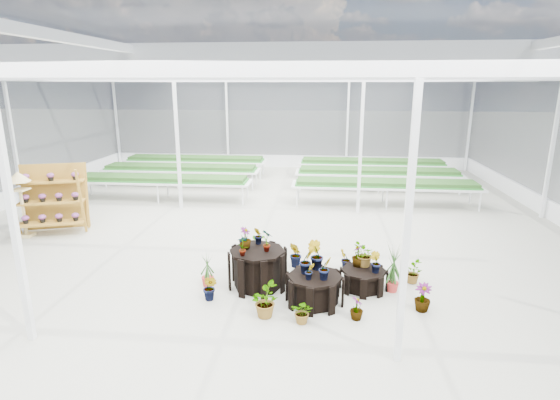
# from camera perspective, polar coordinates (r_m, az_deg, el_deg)

# --- Properties ---
(ground_plane) EXTENTS (24.00, 24.00, 0.00)m
(ground_plane) POSITION_cam_1_polar(r_m,az_deg,el_deg) (11.01, -4.15, -7.17)
(ground_plane) COLOR gray
(ground_plane) RESTS_ON ground
(greenhouse_shell) EXTENTS (18.00, 24.00, 4.50)m
(greenhouse_shell) POSITION_cam_1_polar(r_m,az_deg,el_deg) (10.37, -4.39, 4.42)
(greenhouse_shell) COLOR white
(greenhouse_shell) RESTS_ON ground
(steel_frame) EXTENTS (18.00, 24.00, 4.50)m
(steel_frame) POSITION_cam_1_polar(r_m,az_deg,el_deg) (10.37, -4.39, 4.42)
(steel_frame) COLOR silver
(steel_frame) RESTS_ON ground
(nursery_benches) EXTENTS (16.00, 7.00, 0.84)m
(nursery_benches) POSITION_cam_1_polar(r_m,az_deg,el_deg) (17.73, -0.35, 2.87)
(nursery_benches) COLOR silver
(nursery_benches) RESTS_ON ground
(plinth_tall) EXTENTS (1.58, 1.58, 0.82)m
(plinth_tall) POSITION_cam_1_polar(r_m,az_deg,el_deg) (9.23, -2.92, -8.91)
(plinth_tall) COLOR black
(plinth_tall) RESTS_ON ground
(plinth_mid) EXTENTS (1.24, 1.24, 0.58)m
(plinth_mid) POSITION_cam_1_polar(r_m,az_deg,el_deg) (8.66, 4.55, -11.53)
(plinth_mid) COLOR black
(plinth_mid) RESTS_ON ground
(plinth_low) EXTENTS (1.03, 1.03, 0.43)m
(plinth_low) POSITION_cam_1_polar(r_m,az_deg,el_deg) (9.37, 10.85, -10.12)
(plinth_low) COLOR black
(plinth_low) RESTS_ON ground
(shelf_rack) EXTENTS (2.03, 1.47, 1.93)m
(shelf_rack) POSITION_cam_1_polar(r_m,az_deg,el_deg) (13.90, -27.67, 0.02)
(shelf_rack) COLOR olive
(shelf_rack) RESTS_ON ground
(bird_table) EXTENTS (0.57, 0.57, 1.86)m
(bird_table) POSITION_cam_1_polar(r_m,az_deg,el_deg) (13.90, -30.61, -0.52)
(bird_table) COLOR tan
(bird_table) RESTS_ON ground
(nursery_plants) EXTENTS (4.72, 3.03, 1.30)m
(nursery_plants) POSITION_cam_1_polar(r_m,az_deg,el_deg) (9.09, 3.87, -8.89)
(nursery_plants) COLOR #214519
(nursery_plants) RESTS_ON ground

